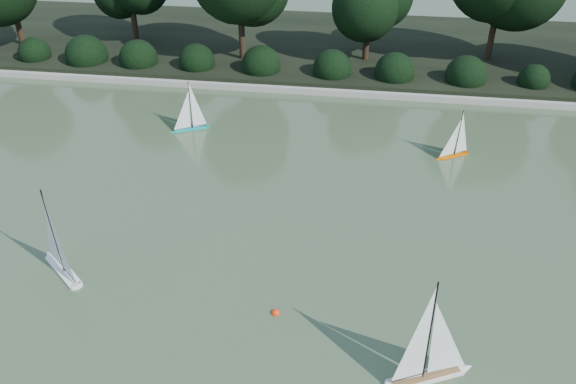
{
  "coord_description": "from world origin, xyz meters",
  "views": [
    {
      "loc": [
        1.16,
        -6.68,
        6.52
      ],
      "look_at": [
        -0.2,
        2.35,
        0.7
      ],
      "focal_mm": 35.0,
      "sensor_mm": 36.0,
      "label": 1
    }
  ],
  "objects": [
    {
      "name": "pond_coping",
      "position": [
        0.0,
        9.0,
        0.09
      ],
      "size": [
        40.0,
        0.35,
        0.18
      ],
      "primitive_type": "cube",
      "color": "gray",
      "rests_on": "ground"
    },
    {
      "name": "shrub_hedge",
      "position": [
        0.0,
        9.9,
        0.45
      ],
      "size": [
        29.1,
        1.1,
        1.1
      ],
      "color": "black",
      "rests_on": "ground"
    },
    {
      "name": "far_bank",
      "position": [
        0.0,
        13.0,
        0.15
      ],
      "size": [
        40.0,
        8.0,
        0.3
      ],
      "primitive_type": "cube",
      "color": "black",
      "rests_on": "ground"
    },
    {
      "name": "ground",
      "position": [
        0.0,
        0.0,
        0.0
      ],
      "size": [
        80.0,
        80.0,
        0.0
      ],
      "primitive_type": "plane",
      "color": "#344429",
      "rests_on": "ground"
    },
    {
      "name": "sailboat_orange",
      "position": [
        3.27,
        5.58,
        0.2
      ],
      "size": [
        0.87,
        0.58,
        1.28
      ],
      "color": "#DD5A00",
      "rests_on": "ground"
    },
    {
      "name": "sailboat_white_a",
      "position": [
        -3.98,
        0.31,
        0.29
      ],
      "size": [
        1.15,
        1.0,
        1.86
      ],
      "color": "white",
      "rests_on": "ground"
    },
    {
      "name": "sailboat_teal",
      "position": [
        -3.39,
        6.04,
        0.22
      ],
      "size": [
        0.97,
        0.59,
        1.4
      ],
      "color": "teal",
      "rests_on": "ground"
    },
    {
      "name": "sailboat_white_b",
      "position": [
        2.4,
        -1.11,
        0.29
      ],
      "size": [
        1.32,
        0.77,
        1.89
      ],
      "color": "silver",
      "rests_on": "ground"
    },
    {
      "name": "race_buoy",
      "position": [
        -0.01,
        -0.21,
        0.0
      ],
      "size": [
        0.15,
        0.15,
        0.15
      ],
      "primitive_type": "sphere",
      "color": "#F7370D",
      "rests_on": "ground"
    }
  ]
}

